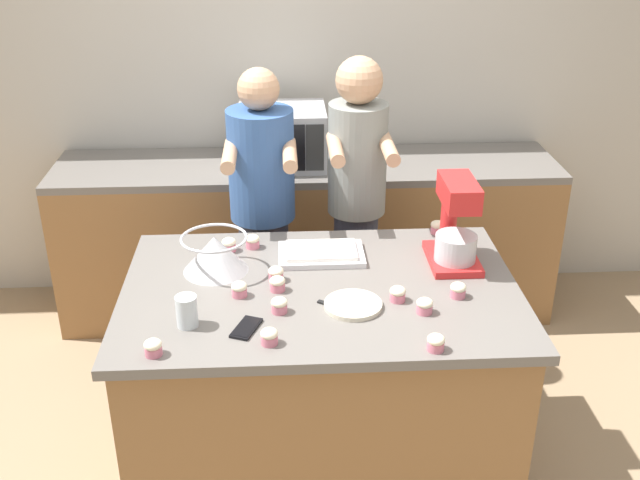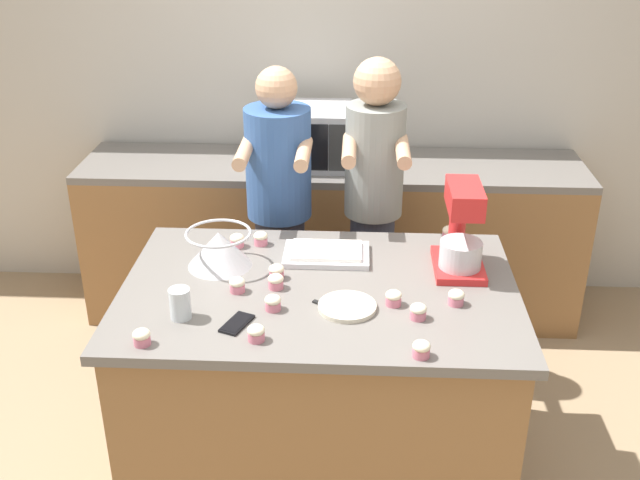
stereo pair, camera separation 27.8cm
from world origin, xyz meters
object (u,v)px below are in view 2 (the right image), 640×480
cupcake_12 (261,238)px  cupcake_4 (418,311)px  person_right (373,211)px  cupcake_9 (394,298)px  cupcake_1 (237,240)px  cupcake_3 (276,281)px  baking_tray (326,253)px  small_plate (347,307)px  cupcake_8 (456,297)px  cupcake_7 (277,271)px  mixing_bowl (219,248)px  person_left (280,218)px  cupcake_0 (237,285)px  cell_phone (237,323)px  drinking_glass (180,304)px  cupcake_2 (142,337)px  cupcake_5 (273,302)px  stand_mixer (461,233)px  microwave_oven (308,136)px  cupcake_6 (256,333)px  cupcake_11 (449,233)px  knife (334,309)px  cupcake_10 (421,349)px

cupcake_12 → cupcake_4: bearing=-41.8°
person_right → cupcake_9: bearing=-86.0°
cupcake_1 → cupcake_3: (0.21, -0.35, 0.00)m
baking_tray → small_plate: bearing=-77.1°
cupcake_8 → cupcake_7: bearing=166.3°
small_plate → mixing_bowl: bearing=148.9°
person_left → cupcake_9: bearing=-60.3°
baking_tray → cupcake_3: cupcake_3 is taller
cupcake_4 → cupcake_0: bearing=166.8°
cell_phone → drinking_glass: drinking_glass is taller
drinking_glass → cupcake_2: (-0.10, -0.18, -0.03)m
baking_tray → small_plate: 0.43m
cupcake_5 → cupcake_1: bearing=112.3°
stand_mixer → cell_phone: stand_mixer is taller
microwave_oven → cupcake_6: bearing=-92.1°
mixing_bowl → baking_tray: size_ratio=0.76×
cupcake_9 → baking_tray: bearing=125.4°
person_right → drinking_glass: (-0.71, -1.05, 0.08)m
cupcake_6 → cupcake_12: size_ratio=1.00×
microwave_oven → cupcake_3: microwave_oven is taller
cupcake_8 → cupcake_2: bearing=-163.6°
person_left → cupcake_12: person_left is taller
cupcake_7 → cupcake_4: bearing=-26.9°
cupcake_6 → cupcake_11: bearing=48.5°
stand_mixer → baking_tray: bearing=171.9°
knife → cupcake_1: bearing=130.8°
baking_tray → person_left: bearing=115.2°
cupcake_8 → knife: bearing=-172.1°
mixing_bowl → microwave_oven: microwave_oven is taller
cupcake_11 → baking_tray: bearing=-158.8°
cupcake_4 → cupcake_12: same height
cupcake_3 → cupcake_10: (0.53, -0.44, 0.00)m
cupcake_4 → person_right: bearing=98.5°
knife → cupcake_2: cupcake_2 is taller
cupcake_6 → cupcake_9: (0.48, 0.26, 0.00)m
drinking_glass → cupcake_10: size_ratio=1.91×
drinking_glass → cupcake_7: drinking_glass is taller
cupcake_0 → cupcake_12: size_ratio=1.00×
drinking_glass → cupcake_11: (1.04, 0.71, -0.03)m
cupcake_4 → mixing_bowl: bearing=154.6°
cupcake_2 → cupcake_11: bearing=38.1°
knife → cupcake_8: 0.46m
cell_phone → cupcake_9: (0.57, 0.17, 0.02)m
cupcake_0 → cupcake_11: same height
baking_tray → cupcake_4: 0.59m
person_left → cupcake_8: size_ratio=25.76×
small_plate → cupcake_6: size_ratio=3.54×
cupcake_5 → cupcake_12: (-0.11, 0.54, 0.00)m
drinking_glass → cupcake_1: bearing=78.8°
knife → cupcake_10: size_ratio=3.11×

